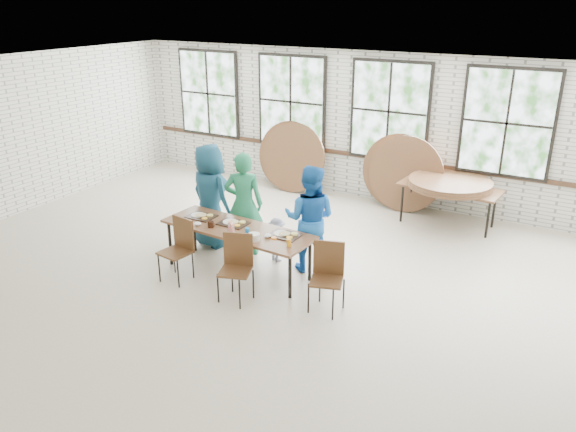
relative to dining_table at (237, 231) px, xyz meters
The scene contains 13 objects.
room 4.38m from the dining_table, 78.92° to the left, with size 12.00×12.00×12.00m.
dining_table is the anchor object (origin of this frame).
chair_near_left 0.87m from the dining_table, 138.43° to the right, with size 0.47×0.46×0.95m.
chair_near_right 0.78m from the dining_table, 56.35° to the right, with size 0.53×0.52×0.95m.
chair_spare 1.67m from the dining_table, ahead, with size 0.53×0.52×0.95m.
adult_teal 1.19m from the dining_table, 146.34° to the left, with size 0.86×0.56×1.76m, color navy.
adult_green 0.74m from the dining_table, 115.45° to the left, with size 0.63×0.41×1.72m, color #20784E.
toddler 0.79m from the dining_table, 64.87° to the left, with size 0.47×0.27×0.73m, color #111137.
adult_blue 1.11m from the dining_table, 36.11° to the left, with size 0.82×0.64×1.68m, color blue.
storage_table 4.19m from the dining_table, 57.20° to the left, with size 1.85×0.89×0.74m.
tabletop_clutter 0.13m from the dining_table, 24.51° to the right, with size 2.00×0.61×0.11m.
round_tops_stacked 4.20m from the dining_table, 57.20° to the left, with size 1.50×1.50×0.13m.
round_tops_leaning 3.90m from the dining_table, 90.08° to the left, with size 4.16×0.45×1.50m.
Camera 1 is at (3.68, -6.09, 3.99)m, focal length 35.00 mm.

